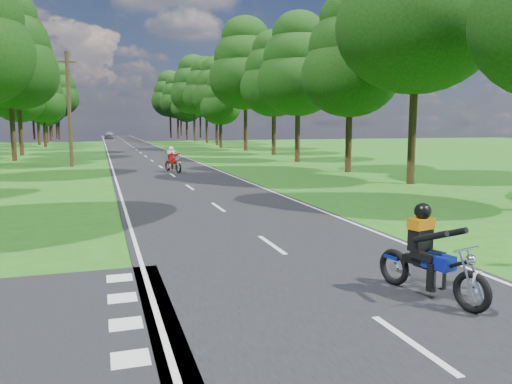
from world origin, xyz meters
name	(u,v)px	position (x,y,z in m)	size (l,w,h in m)	color
ground	(302,267)	(0.00, 0.00, 0.00)	(160.00, 160.00, 0.00)	#245C15
main_road	(136,150)	(0.00, 50.00, 0.01)	(7.00, 140.00, 0.02)	black
road_markings	(136,151)	(-0.14, 48.13, 0.02)	(7.40, 140.00, 0.01)	silver
treeline	(140,84)	(1.43, 60.06, 8.25)	(40.00, 115.35, 14.78)	black
telegraph_pole	(69,109)	(-6.00, 28.00, 4.07)	(1.20, 0.26, 8.00)	#382616
rider_near_blue	(431,251)	(1.39, -2.48, 0.85)	(0.67, 2.00, 1.67)	#0D1B94
rider_far_red	(173,159)	(0.31, 21.89, 0.83)	(0.65, 1.94, 1.62)	#AF120D
distant_car	(109,135)	(-2.08, 97.79, 0.73)	(1.68, 4.17, 1.42)	#AFB1B7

